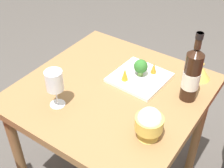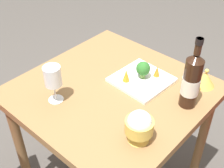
{
  "view_description": "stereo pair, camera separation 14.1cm",
  "coord_description": "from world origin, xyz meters",
  "views": [
    {
      "loc": [
        0.91,
        0.63,
        1.65
      ],
      "look_at": [
        0.0,
        0.0,
        0.78
      ],
      "focal_mm": 48.63,
      "sensor_mm": 36.0,
      "label": 1
    },
    {
      "loc": [
        0.82,
        0.74,
        1.65
      ],
      "look_at": [
        0.0,
        0.0,
        0.78
      ],
      "focal_mm": 48.63,
      "sensor_mm": 36.0,
      "label": 2
    }
  ],
  "objects": [
    {
      "name": "dining_table",
      "position": [
        0.0,
        0.0,
        0.65
      ],
      "size": [
        0.83,
        0.83,
        0.75
      ],
      "color": "olive",
      "rests_on": "ground_plane"
    },
    {
      "name": "wine_bottle",
      "position": [
        -0.14,
        0.32,
        0.88
      ],
      "size": [
        0.08,
        0.08,
        0.33
      ],
      "color": "black",
      "rests_on": "dining_table"
    },
    {
      "name": "wine_glass",
      "position": [
        0.23,
        -0.14,
        0.88
      ],
      "size": [
        0.08,
        0.08,
        0.18
      ],
      "color": "white",
      "rests_on": "dining_table"
    },
    {
      "name": "rice_bowl",
      "position": [
        0.16,
        0.28,
        0.83
      ],
      "size": [
        0.11,
        0.11,
        0.14
      ],
      "color": "gold",
      "rests_on": "dining_table"
    },
    {
      "name": "rice_bowl_lid",
      "position": [
        -0.32,
        0.31,
        0.79
      ],
      "size": [
        0.1,
        0.1,
        0.09
      ],
      "color": "gold",
      "rests_on": "dining_table"
    },
    {
      "name": "serving_plate",
      "position": [
        -0.14,
        0.07,
        0.76
      ],
      "size": [
        0.26,
        0.26,
        0.02
      ],
      "rotation": [
        0.0,
        0.0,
        -0.05
      ],
      "color": "white",
      "rests_on": "dining_table"
    },
    {
      "name": "broccoli_floret",
      "position": [
        -0.15,
        0.06,
        0.82
      ],
      "size": [
        0.07,
        0.07,
        0.09
      ],
      "color": "#729E4C",
      "rests_on": "serving_plate"
    },
    {
      "name": "carrot_garnish_left",
      "position": [
        -0.21,
        0.11,
        0.8
      ],
      "size": [
        0.03,
        0.03,
        0.05
      ],
      "color": "orange",
      "rests_on": "serving_plate"
    },
    {
      "name": "carrot_garnish_right",
      "position": [
        -0.08,
        0.02,
        0.8
      ],
      "size": [
        0.03,
        0.03,
        0.06
      ],
      "color": "orange",
      "rests_on": "serving_plate"
    }
  ]
}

